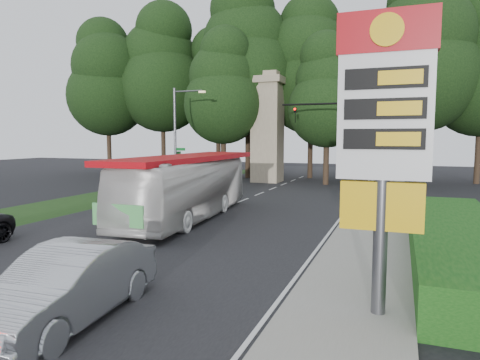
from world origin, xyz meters
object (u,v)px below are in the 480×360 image
at_px(transit_bus, 187,188).
at_px(sedan_silver, 68,285).
at_px(gas_station_pylon, 384,123).
at_px(traffic_signal_mast, 345,130).
at_px(streetlight_signs, 177,134).
at_px(monument, 268,127).

height_order(transit_bus, sedan_silver, transit_bus).
distance_m(gas_station_pylon, traffic_signal_mast, 22.29).
xyz_separation_m(streetlight_signs, sedan_silver, (9.68, -22.69, -3.59)).
xyz_separation_m(streetlight_signs, transit_bus, (6.49, -10.88, -2.83)).
relative_size(gas_station_pylon, monument, 0.68).
xyz_separation_m(gas_station_pylon, streetlight_signs, (-16.19, 20.01, -0.01)).
relative_size(transit_bus, sedan_silver, 2.25).
xyz_separation_m(streetlight_signs, monument, (4.99, 7.99, 0.67)).
xyz_separation_m(traffic_signal_mast, monument, (-7.68, 6.00, 0.43)).
relative_size(streetlight_signs, sedan_silver, 1.56).
distance_m(monument, sedan_silver, 31.33).
height_order(traffic_signal_mast, transit_bus, traffic_signal_mast).
bearing_deg(transit_bus, sedan_silver, -79.83).
bearing_deg(traffic_signal_mast, sedan_silver, -96.90).
height_order(gas_station_pylon, transit_bus, gas_station_pylon).
distance_m(gas_station_pylon, transit_bus, 13.62).
bearing_deg(traffic_signal_mast, monument, 142.00).
height_order(traffic_signal_mast, sedan_silver, traffic_signal_mast).
bearing_deg(traffic_signal_mast, streetlight_signs, -171.08).
bearing_deg(transit_bus, streetlight_signs, 115.82).
height_order(monument, transit_bus, monument).
distance_m(traffic_signal_mast, monument, 9.76).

